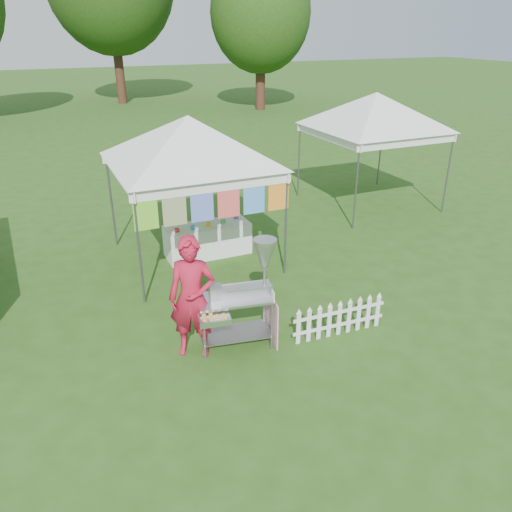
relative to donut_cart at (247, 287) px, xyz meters
name	(u,v)px	position (x,y,z in m)	size (l,w,h in m)	color
ground	(264,344)	(0.24, -0.11, -1.02)	(120.00, 120.00, 0.00)	#2A4E16
canopy_main	(188,116)	(0.24, 3.38, 1.97)	(4.24, 4.24, 3.45)	#59595E
canopy_right	(377,92)	(5.74, 4.89, 1.97)	(4.24, 4.24, 3.45)	#59595E
tree_right	(261,13)	(10.24, 21.89, 4.16)	(5.60, 5.60, 8.42)	#351C13
donut_cart	(247,287)	(0.00, 0.00, 0.00)	(1.36, 0.84, 1.74)	gray
vendor	(192,298)	(-0.81, 0.14, -0.07)	(0.69, 0.45, 1.90)	#B21530
picket_fence	(339,319)	(1.45, -0.35, -0.73)	(1.62, 0.11, 0.56)	white
display_table	(208,240)	(0.56, 3.47, -0.68)	(1.80, 0.70, 0.69)	white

